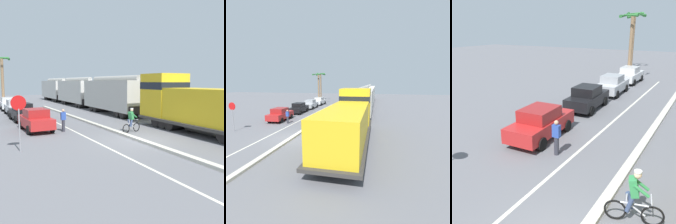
# 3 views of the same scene
# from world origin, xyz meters

# --- Properties ---
(ground_plane) EXTENTS (120.00, 120.00, 0.00)m
(ground_plane) POSITION_xyz_m (0.00, 0.00, 0.00)
(ground_plane) COLOR slate
(median_curb) EXTENTS (0.36, 36.00, 0.16)m
(median_curb) POSITION_xyz_m (0.00, 6.00, 0.08)
(median_curb) COLOR beige
(median_curb) RESTS_ON ground
(lane_stripe) EXTENTS (0.14, 36.00, 0.01)m
(lane_stripe) POSITION_xyz_m (-2.40, 6.00, 0.00)
(lane_stripe) COLOR silver
(lane_stripe) RESTS_ON ground
(locomotive) EXTENTS (3.10, 11.61, 4.20)m
(locomotive) POSITION_xyz_m (5.01, 0.22, 1.80)
(locomotive) COLOR gold
(locomotive) RESTS_ON ground
(hopper_car_lead) EXTENTS (2.90, 10.60, 4.18)m
(hopper_car_lead) POSITION_xyz_m (5.01, 12.38, 2.08)
(hopper_car_lead) COLOR beige
(hopper_car_lead) RESTS_ON ground
(hopper_car_middle) EXTENTS (2.90, 10.60, 4.18)m
(hopper_car_middle) POSITION_xyz_m (5.01, 23.98, 2.08)
(hopper_car_middle) COLOR beige
(hopper_car_middle) RESTS_ON ground
(hopper_car_trailing) EXTENTS (2.90, 10.60, 4.18)m
(hopper_car_trailing) POSITION_xyz_m (5.01, 35.58, 2.08)
(hopper_car_trailing) COLOR beige
(hopper_car_trailing) RESTS_ON ground
(parked_car_red) EXTENTS (1.99, 4.28, 1.62)m
(parked_car_red) POSITION_xyz_m (-4.79, 6.16, 0.82)
(parked_car_red) COLOR red
(parked_car_red) RESTS_ON ground
(parked_car_black) EXTENTS (1.97, 4.27, 1.62)m
(parked_car_black) POSITION_xyz_m (-4.85, 11.82, 0.82)
(parked_car_black) COLOR black
(parked_car_black) RESTS_ON ground
(parked_car_silver) EXTENTS (1.93, 4.25, 1.62)m
(parked_car_silver) POSITION_xyz_m (-4.84, 16.72, 0.82)
(parked_car_silver) COLOR #B7BABF
(parked_car_silver) RESTS_ON ground
(parked_car_white) EXTENTS (1.89, 4.23, 1.62)m
(parked_car_white) POSITION_xyz_m (-4.92, 22.07, 0.82)
(parked_car_white) COLOR silver
(parked_car_white) RESTS_ON ground
(cyclist) EXTENTS (1.67, 0.59, 1.71)m
(cyclist) POSITION_xyz_m (1.02, 2.39, 0.82)
(cyclist) COLOR black
(cyclist) RESTS_ON ground
(stop_sign) EXTENTS (0.76, 0.08, 2.88)m
(stop_sign) POSITION_xyz_m (-6.71, 0.76, 2.02)
(stop_sign) COLOR gray
(stop_sign) RESTS_ON ground
(palm_tree_near) EXTENTS (2.32, 2.29, 6.77)m
(palm_tree_near) POSITION_xyz_m (-5.37, 23.07, 4.75)
(palm_tree_near) COLOR #846647
(palm_tree_near) RESTS_ON ground
(palm_tree_far) EXTENTS (2.69, 2.73, 7.32)m
(palm_tree_far) POSITION_xyz_m (-7.36, 30.72, 5.24)
(palm_tree_far) COLOR #846647
(palm_tree_far) RESTS_ON ground
(pedestrian_by_cars) EXTENTS (0.34, 0.22, 1.62)m
(pedestrian_by_cars) POSITION_xyz_m (-3.12, 4.92, 0.85)
(pedestrian_by_cars) COLOR #33333D
(pedestrian_by_cars) RESTS_ON ground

